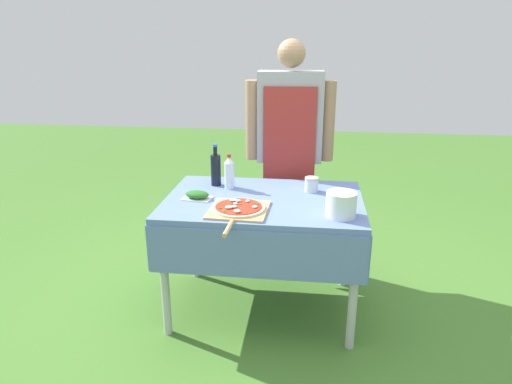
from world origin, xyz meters
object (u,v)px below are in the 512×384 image
prep_table (264,214)px  oil_bottle (216,169)px  water_bottle (229,173)px  mixing_tub (341,204)px  sauce_jar (311,185)px  person_cook (289,140)px  pizza_on_peel (238,209)px  herb_container (197,195)px

prep_table → oil_bottle: oil_bottle is taller
water_bottle → mixing_tub: water_bottle is taller
sauce_jar → person_cook: bearing=110.4°
oil_bottle → water_bottle: 0.12m
water_bottle → sauce_jar: bearing=0.3°
pizza_on_peel → water_bottle: water_bottle is taller
herb_container → mixing_tub: size_ratio=1.13×
prep_table → person_cook: bearing=79.3°
pizza_on_peel → sauce_jar: bearing=47.2°
pizza_on_peel → herb_container: (-0.28, 0.18, 0.01)m
prep_table → person_cook: 0.72m
person_cook → mixing_tub: person_cook is taller
pizza_on_peel → herb_container: 0.33m
prep_table → sauce_jar: sauce_jar is taller
mixing_tub → sauce_jar: bearing=111.8°
prep_table → oil_bottle: (-0.34, 0.23, 0.21)m
prep_table → pizza_on_peel: 0.29m
oil_bottle → herb_container: (-0.06, -0.28, -0.09)m
herb_container → mixing_tub: 0.87m
prep_table → mixing_tub: mixing_tub is taller
prep_table → water_bottle: (-0.24, 0.17, 0.21)m
oil_bottle → sauce_jar: bearing=-4.9°
oil_bottle → mixing_tub: size_ratio=1.65×
prep_table → sauce_jar: size_ratio=13.05×
person_cook → sauce_jar: bearing=107.8°
prep_table → herb_container: size_ratio=6.39×
person_cook → oil_bottle: person_cook is taller
prep_table → person_cook: size_ratio=0.72×
herb_container → sauce_jar: (0.69, 0.23, 0.02)m
sauce_jar → oil_bottle: bearing=175.1°
oil_bottle → sauce_jar: oil_bottle is taller
mixing_tub → person_cook: bearing=111.1°
pizza_on_peel → sauce_jar: 0.58m
water_bottle → person_cook: bearing=51.7°
pizza_on_peel → sauce_jar: (0.41, 0.41, 0.03)m
prep_table → herb_container: 0.42m
pizza_on_peel → herb_container: bearing=150.1°
person_cook → mixing_tub: 0.94m
person_cook → oil_bottle: size_ratio=6.08×
pizza_on_peel → prep_table: bearing=65.0°
pizza_on_peel → herb_container: size_ratio=2.80×
herb_container → oil_bottle: bearing=78.2°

